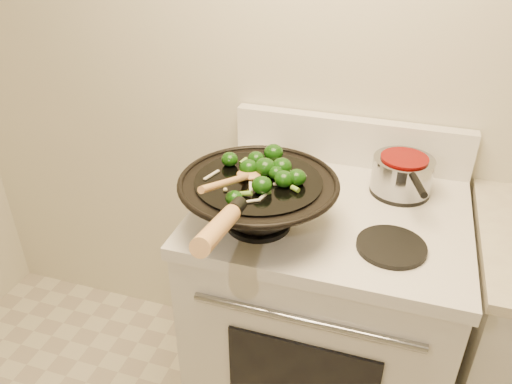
% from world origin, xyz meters
% --- Properties ---
extents(stove, '(0.78, 0.67, 1.08)m').
position_xyz_m(stove, '(-0.16, 1.17, 0.47)').
color(stove, white).
rests_on(stove, ground).
extents(wok, '(0.43, 0.71, 0.29)m').
position_xyz_m(wok, '(-0.34, 1.01, 1.01)').
color(wok, black).
rests_on(wok, stove).
extents(stirfry, '(0.26, 0.31, 0.05)m').
position_xyz_m(stirfry, '(-0.33, 1.05, 1.08)').
color(stirfry, '#0F3708').
rests_on(stirfry, wok).
extents(wooden_spoon, '(0.07, 0.30, 0.12)m').
position_xyz_m(wooden_spoon, '(-0.38, 0.94, 1.10)').
color(wooden_spoon, '#BB8549').
rests_on(wooden_spoon, wok).
extents(saucepan, '(0.18, 0.28, 0.11)m').
position_xyz_m(saucepan, '(0.02, 1.32, 0.99)').
color(saucepan, gray).
rests_on(saucepan, stove).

